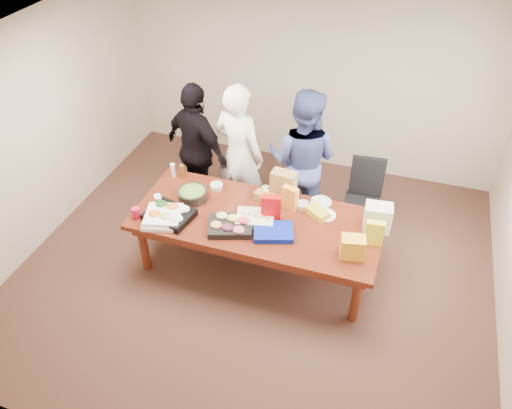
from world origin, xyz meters
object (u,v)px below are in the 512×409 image
(person_right, at_px, (302,161))
(sheet_cake, at_px, (255,218))
(conference_table, at_px, (257,243))
(office_chair, at_px, (362,203))
(person_center, at_px, (239,155))
(salad_bowl, at_px, (193,195))

(person_right, relative_size, sheet_cake, 4.58)
(conference_table, relative_size, office_chair, 2.79)
(sheet_cake, bearing_deg, conference_table, 71.87)
(person_center, bearing_deg, sheet_cake, 133.89)
(conference_table, distance_m, person_center, 1.19)
(office_chair, bearing_deg, person_right, 173.52)
(conference_table, distance_m, office_chair, 1.46)
(sheet_cake, bearing_deg, person_center, 106.83)
(office_chair, bearing_deg, person_center, 179.05)
(office_chair, xyz_separation_m, salad_bowl, (-1.90, -0.88, 0.31))
(office_chair, relative_size, person_right, 0.53)
(office_chair, bearing_deg, sheet_cake, -140.54)
(person_center, bearing_deg, salad_bowl, 82.88)
(person_right, xyz_separation_m, salad_bowl, (-1.10, -0.90, -0.14))
(office_chair, relative_size, person_center, 0.52)
(person_right, bearing_deg, person_center, 13.77)
(person_center, relative_size, sheet_cake, 4.61)
(person_right, bearing_deg, salad_bowl, 44.00)
(office_chair, height_order, sheet_cake, office_chair)
(person_center, xyz_separation_m, sheet_cake, (0.53, -0.93, -0.17))
(person_center, relative_size, person_right, 1.01)
(person_center, distance_m, salad_bowl, 0.85)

